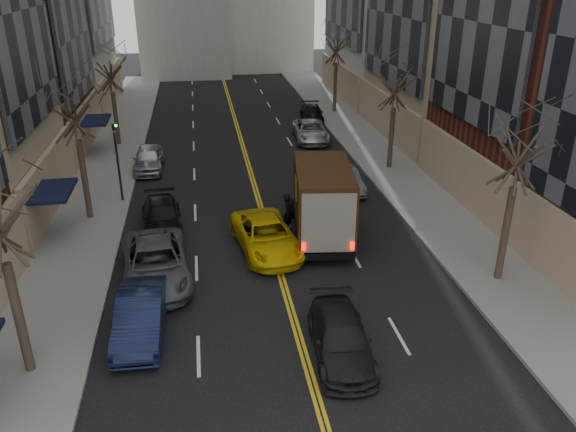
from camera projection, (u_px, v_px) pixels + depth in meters
name	position (u px, v px, depth m)	size (l,w,h in m)	color
sidewalk_left	(105.00, 172.00, 35.05)	(4.00, 66.00, 0.15)	slate
sidewalk_right	(382.00, 158.00, 37.65)	(4.00, 66.00, 0.15)	slate
tree_lf_mid	(71.00, 90.00, 26.09)	(3.20, 3.20, 8.91)	#382D23
tree_lf_far	(108.00, 60.00, 38.03)	(3.20, 3.20, 8.12)	#382D23
tree_rt_near	(524.00, 128.00, 20.59)	(3.20, 3.20, 8.71)	#382D23
tree_rt_mid	(396.00, 71.00, 33.32)	(3.20, 3.20, 8.32)	#382D23
tree_rt_far	(337.00, 33.00, 46.59)	(3.20, 3.20, 9.11)	#382D23
traffic_signal	(117.00, 153.00, 29.65)	(0.29, 0.26, 4.70)	black
ups_truck	(322.00, 200.00, 26.37)	(3.34, 6.87, 3.62)	black
observer_sedan	(341.00, 338.00, 18.55)	(2.13, 4.63, 1.31)	black
taxi	(267.00, 236.00, 25.36)	(2.45, 5.31, 1.48)	#D9B709
pedestrian	(288.00, 213.00, 27.12)	(0.71, 0.47, 1.95)	black
parked_lf_b	(140.00, 316.00, 19.56)	(1.59, 4.55, 1.50)	#101634
parked_lf_c	(156.00, 263.00, 22.93)	(2.63, 5.70, 1.58)	#505158
parked_lf_d	(162.00, 216.00, 27.48)	(1.86, 4.58, 1.33)	black
parked_lf_e	(149.00, 159.00, 35.39)	(1.77, 4.40, 1.50)	#A7AAAF
parked_rt_a	(345.00, 180.00, 32.24)	(1.37, 3.94, 1.30)	#53565B
parked_rt_b	(311.00, 131.00, 41.38)	(2.35, 5.10, 1.42)	#B3B5BB
parked_rt_c	(312.00, 113.00, 46.52)	(1.79, 4.41, 1.28)	black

